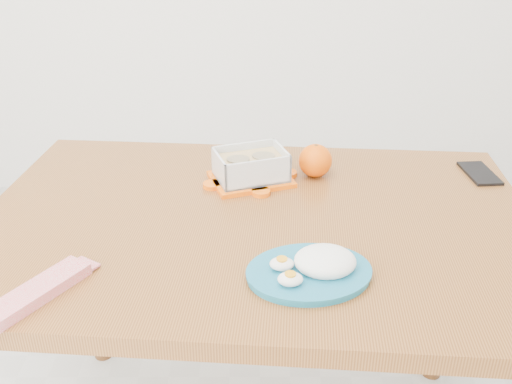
{
  "coord_description": "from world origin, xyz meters",
  "views": [
    {
      "loc": [
        0.18,
        -0.96,
        1.36
      ],
      "look_at": [
        0.18,
        0.11,
        0.81
      ],
      "focal_mm": 40.0,
      "sensor_mm": 36.0,
      "label": 1
    }
  ],
  "objects_px": {
    "dining_table": "(256,255)",
    "rice_plate": "(314,267)",
    "orange_fruit": "(315,161)",
    "food_container": "(251,167)",
    "smartphone": "(480,173)"
  },
  "relations": [
    {
      "from": "dining_table",
      "to": "rice_plate",
      "type": "bearing_deg",
      "value": -59.68
    },
    {
      "from": "dining_table",
      "to": "orange_fruit",
      "type": "bearing_deg",
      "value": 59.22
    },
    {
      "from": "dining_table",
      "to": "food_container",
      "type": "bearing_deg",
      "value": 98.54
    },
    {
      "from": "rice_plate",
      "to": "dining_table",
      "type": "bearing_deg",
      "value": 105.6
    },
    {
      "from": "dining_table",
      "to": "orange_fruit",
      "type": "xyz_separation_m",
      "value": [
        0.15,
        0.21,
        0.14
      ]
    },
    {
      "from": "food_container",
      "to": "rice_plate",
      "type": "bearing_deg",
      "value": -92.28
    },
    {
      "from": "orange_fruit",
      "to": "smartphone",
      "type": "distance_m",
      "value": 0.41
    },
    {
      "from": "food_container",
      "to": "rice_plate",
      "type": "relative_size",
      "value": 0.84
    },
    {
      "from": "orange_fruit",
      "to": "rice_plate",
      "type": "relative_size",
      "value": 0.31
    },
    {
      "from": "orange_fruit",
      "to": "rice_plate",
      "type": "bearing_deg",
      "value": -95.54
    },
    {
      "from": "food_container",
      "to": "orange_fruit",
      "type": "distance_m",
      "value": 0.16
    },
    {
      "from": "dining_table",
      "to": "rice_plate",
      "type": "distance_m",
      "value": 0.27
    },
    {
      "from": "rice_plate",
      "to": "smartphone",
      "type": "relative_size",
      "value": 2.01
    },
    {
      "from": "rice_plate",
      "to": "orange_fruit",
      "type": "bearing_deg",
      "value": 74.34
    },
    {
      "from": "food_container",
      "to": "smartphone",
      "type": "bearing_deg",
      "value": -15.27
    }
  ]
}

